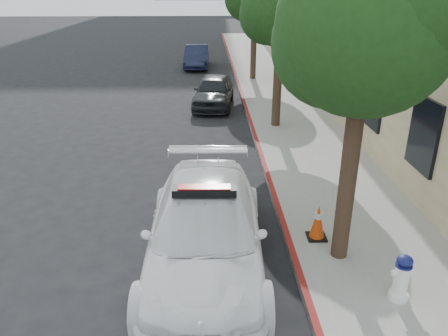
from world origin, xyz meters
TOP-DOWN VIEW (x-y plane):
  - ground at (0.00, 0.00)m, footprint 120.00×120.00m
  - sidewalk at (3.60, 10.00)m, footprint 3.20×50.00m
  - curb_strip at (2.06, 10.00)m, footprint 0.12×50.00m
  - tree_near at (2.93, -2.01)m, footprint 2.92×2.82m
  - tree_mid at (2.93, 5.99)m, footprint 2.77×2.64m
  - police_car at (0.41, -2.06)m, footprint 2.26×5.23m
  - parked_car_mid at (0.77, 9.14)m, footprint 1.97×3.94m
  - parked_car_far at (-0.09, 18.07)m, footprint 1.51×3.99m
  - fire_hydrant at (3.51, -3.25)m, footprint 0.34×0.31m
  - traffic_cone at (2.62, -1.40)m, footprint 0.39×0.39m

SIDE VIEW (x-z plane):
  - ground at x=0.00m, z-range 0.00..0.00m
  - sidewalk at x=3.60m, z-range 0.00..0.15m
  - curb_strip at x=2.06m, z-range 0.00..0.15m
  - traffic_cone at x=2.62m, z-range 0.15..0.87m
  - fire_hydrant at x=3.51m, z-range 0.14..0.95m
  - parked_car_mid at x=0.77m, z-range 0.00..1.29m
  - parked_car_far at x=-0.09m, z-range 0.00..1.30m
  - police_car at x=0.41m, z-range -0.07..1.58m
  - tree_mid at x=2.93m, z-range 1.45..6.88m
  - tree_near at x=2.93m, z-range 1.46..7.08m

